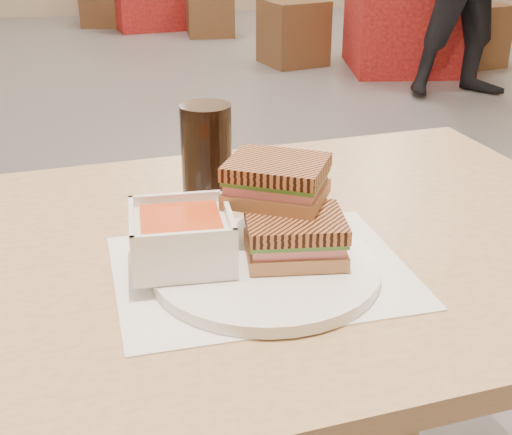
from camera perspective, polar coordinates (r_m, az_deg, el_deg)
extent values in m
cube|color=tan|center=(0.90, -6.11, -3.61)|extent=(1.27, 0.83, 0.03)
cylinder|color=tan|center=(1.51, 12.95, -7.89)|extent=(0.06, 0.06, 0.72)
cube|color=white|center=(0.84, 0.45, -4.34)|extent=(0.35, 0.28, 0.00)
cylinder|color=white|center=(0.82, 0.79, -4.18)|extent=(0.26, 0.26, 0.01)
cube|color=white|center=(0.82, -5.98, -1.93)|extent=(0.12, 0.12, 0.05)
cube|color=#DC461D|center=(0.81, -6.07, -0.23)|extent=(0.09, 0.09, 0.01)
cube|color=white|center=(0.81, -2.23, 0.30)|extent=(0.01, 0.12, 0.01)
cube|color=white|center=(0.81, -9.96, -0.25)|extent=(0.01, 0.12, 0.01)
cube|color=white|center=(0.86, -6.35, 1.52)|extent=(0.12, 0.01, 0.01)
cube|color=white|center=(0.76, -5.77, -1.68)|extent=(0.12, 0.01, 0.01)
cube|color=#B38250|center=(0.83, 3.11, -2.57)|extent=(0.12, 0.11, 0.02)
cube|color=#C96F71|center=(0.83, 3.13, -1.70)|extent=(0.11, 0.10, 0.01)
cube|color=#386B23|center=(0.82, 3.14, -1.17)|extent=(0.12, 0.10, 0.01)
cube|color=#95552D|center=(0.82, 3.16, -0.46)|extent=(0.12, 0.11, 0.02)
cube|color=#B38250|center=(0.86, 1.66, 1.94)|extent=(0.15, 0.14, 0.02)
cube|color=#C96F71|center=(0.85, 1.67, 2.82)|extent=(0.14, 0.13, 0.01)
cube|color=#386B23|center=(0.85, 1.68, 3.36)|extent=(0.14, 0.13, 0.01)
cube|color=#95552D|center=(0.85, 1.69, 4.08)|extent=(0.15, 0.14, 0.02)
cylinder|color=black|center=(0.98, -3.98, 4.80)|extent=(0.07, 0.07, 0.15)
cube|color=red|center=(5.29, 12.17, 15.38)|extent=(0.92, 0.92, 0.70)
cube|color=brown|center=(5.35, 3.01, 14.62)|extent=(0.50, 0.50, 0.46)
cube|color=brown|center=(5.53, 16.99, 13.85)|extent=(0.46, 0.46, 0.44)
cube|color=brown|center=(7.14, -12.02, 16.70)|extent=(0.49, 0.49, 0.46)
cube|color=brown|center=(6.49, -3.73, 16.32)|extent=(0.41, 0.41, 0.44)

